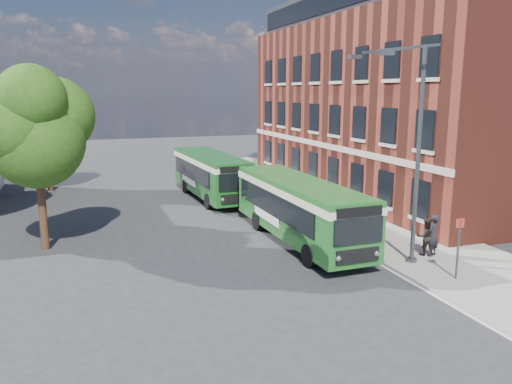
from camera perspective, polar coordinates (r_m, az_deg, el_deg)
name	(u,v)px	position (r m, az deg, el deg)	size (l,w,h in m)	color
ground	(280,264)	(21.51, 2.73, -8.18)	(120.00, 120.00, 0.00)	#2B2B2E
pavement	(335,208)	(31.34, 9.05, -1.86)	(6.00, 48.00, 0.15)	gray
kerb_line	(290,213)	(30.05, 3.92, -2.46)	(0.12, 48.00, 0.01)	beige
brick_office	(398,95)	(37.63, 15.97, 10.66)	(12.10, 26.00, 14.20)	maroon
street_lamp	(411,153)	(21.06, 17.29, 4.30)	(2.96, 2.38, 9.00)	#3E4144
bus_stop_sign	(458,245)	(20.53, 22.13, -5.59)	(0.35, 0.08, 2.52)	#3E4144
bus_front	(299,205)	(24.21, 4.92, -1.45)	(2.77, 10.94, 3.02)	#216022
bus_rear	(211,172)	(34.16, -5.22, 2.34)	(3.11, 10.25, 3.02)	#18521B
pedestrian_a	(433,235)	(23.06, 19.56, -4.69)	(0.67, 0.44, 1.84)	black
pedestrian_b	(425,237)	(23.10, 18.79, -4.84)	(0.81, 0.63, 1.67)	black
tree_left	(37,127)	(24.24, -23.78, 6.85)	(4.96, 4.71, 8.37)	#3C2415
tree_right	(46,115)	(39.13, -22.91, 8.10)	(4.83, 4.59, 8.15)	#3C2415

